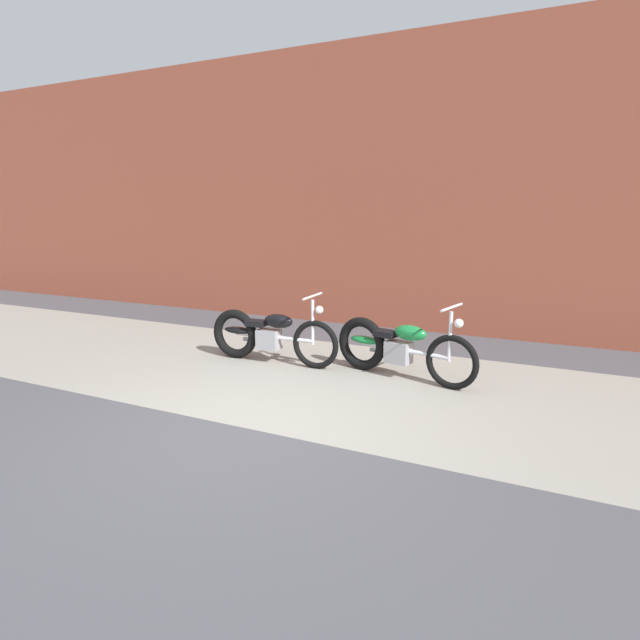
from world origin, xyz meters
name	(u,v)px	position (x,y,z in m)	size (l,w,h in m)	color
ground_plane	(245,428)	(0.00, 0.00, 0.00)	(80.00, 80.00, 0.00)	#47474C
sidewalk_slab	(320,378)	(0.00, 1.75, 0.00)	(36.00, 3.50, 0.01)	gray
brick_building_wall	(400,189)	(0.00, 5.20, 2.54)	(36.00, 0.50, 5.07)	brown
motorcycle_black	(264,335)	(-1.03, 2.08, 0.40)	(2.01, 0.58, 1.03)	black
motorcycle_green	(393,347)	(0.84, 2.22, 0.40)	(1.98, 0.73, 1.03)	black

